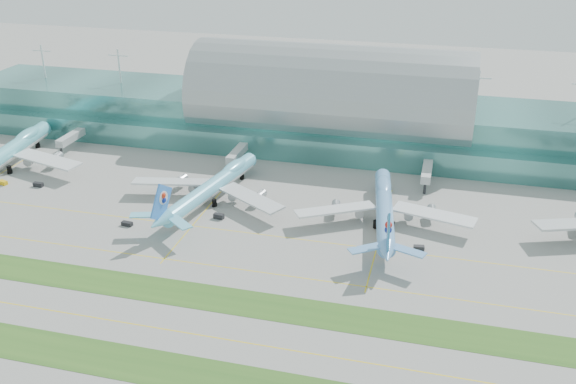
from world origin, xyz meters
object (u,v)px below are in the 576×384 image
(airliner_a, at_px, (6,153))
(airliner_c, at_px, (384,207))
(airliner_b, at_px, (213,186))
(terminal, at_px, (331,112))

(airliner_a, distance_m, airliner_c, 151.60)
(airliner_b, xyz_separation_m, airliner_c, (61.10, -2.10, -0.12))
(airliner_a, relative_size, airliner_c, 1.15)
(terminal, height_order, airliner_b, terminal)
(airliner_b, distance_m, airliner_c, 61.14)
(airliner_c, bearing_deg, airliner_b, 170.05)
(airliner_a, height_order, airliner_c, airliner_a)
(terminal, bearing_deg, airliner_a, -152.82)
(terminal, xyz_separation_m, airliner_b, (-28.93, -68.65, -8.35))
(airliner_a, bearing_deg, airliner_b, -11.25)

